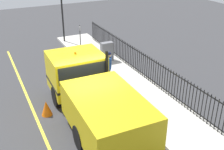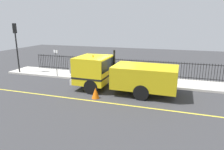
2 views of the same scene
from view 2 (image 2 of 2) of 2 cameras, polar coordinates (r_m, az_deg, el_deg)
ground_plane at (r=14.11m, az=1.16°, el=-4.32°), size 48.16×48.16×0.00m
sidewalk_slab at (r=16.67m, az=3.97°, el=-1.11°), size 2.54×21.89×0.15m
lane_marking at (r=12.03m, az=-2.13°, el=-7.74°), size 0.12×19.70×0.01m
work_truck at (r=13.60m, az=1.61°, el=0.65°), size 2.60×6.95×2.66m
worker_standing at (r=16.30m, az=-4.42°, el=2.55°), size 0.42×0.56×1.70m
iron_fence at (r=17.52m, az=4.90°, el=2.27°), size 0.04×18.64×1.40m
traffic_light_near at (r=20.08m, az=-25.52°, el=9.35°), size 0.34×0.27×4.37m
utility_cabinet at (r=18.58m, az=-10.88°, el=2.42°), size 0.77×0.36×1.19m
traffic_cone at (r=12.60m, az=-4.67°, el=-5.06°), size 0.48×0.48×0.69m
street_sign at (r=17.60m, az=-15.49°, el=4.28°), size 0.19×0.48×2.31m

